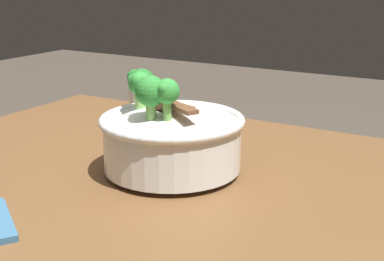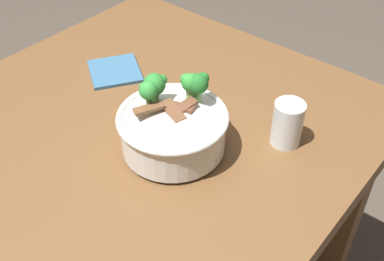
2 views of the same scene
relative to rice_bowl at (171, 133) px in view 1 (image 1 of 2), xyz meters
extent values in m
cube|color=brown|center=(-0.10, 0.11, -0.08)|extent=(1.16, 0.89, 0.05)
cube|color=brown|center=(0.41, -0.26, -0.46)|extent=(0.07, 0.07, 0.71)
cylinder|color=white|center=(0.00, 0.00, -0.06)|extent=(0.10, 0.10, 0.01)
cylinder|color=white|center=(0.00, 0.00, -0.02)|extent=(0.20, 0.20, 0.07)
torus|color=white|center=(0.00, 0.00, 0.02)|extent=(0.22, 0.22, 0.01)
ellipsoid|color=white|center=(0.00, 0.00, 0.01)|extent=(0.17, 0.17, 0.05)
cube|color=brown|center=(-0.01, -0.01, 0.04)|extent=(0.04, 0.06, 0.02)
cube|color=brown|center=(0.02, -0.01, 0.04)|extent=(0.04, 0.06, 0.01)
cube|color=brown|center=(0.02, -0.01, 0.04)|extent=(0.05, 0.03, 0.02)
cube|color=brown|center=(-0.04, 0.03, 0.05)|extent=(0.06, 0.04, 0.01)
cylinder|color=#7AB256|center=(0.05, 0.00, 0.04)|extent=(0.02, 0.02, 0.03)
sphere|color=green|center=(0.05, 0.00, 0.07)|extent=(0.04, 0.04, 0.04)
sphere|color=green|center=(0.07, 0.00, 0.07)|extent=(0.02, 0.02, 0.02)
sphere|color=green|center=(0.05, 0.01, 0.08)|extent=(0.02, 0.02, 0.02)
cylinder|color=#7AB256|center=(0.06, -0.01, 0.04)|extent=(0.01, 0.01, 0.03)
sphere|color=#237028|center=(0.06, -0.01, 0.07)|extent=(0.04, 0.04, 0.04)
sphere|color=#237028|center=(0.07, -0.01, 0.07)|extent=(0.02, 0.02, 0.02)
sphere|color=#237028|center=(0.05, 0.00, 0.07)|extent=(0.02, 0.02, 0.02)
cylinder|color=#6BA84C|center=(-0.02, 0.04, 0.05)|extent=(0.01, 0.01, 0.03)
sphere|color=green|center=(-0.02, 0.04, 0.07)|extent=(0.04, 0.04, 0.04)
sphere|color=green|center=(-0.01, 0.04, 0.07)|extent=(0.02, 0.02, 0.02)
sphere|color=green|center=(-0.02, 0.05, 0.08)|extent=(0.02, 0.02, 0.02)
cylinder|color=#7AB256|center=(0.00, 0.05, 0.04)|extent=(0.01, 0.01, 0.03)
sphere|color=#2D8433|center=(0.00, 0.05, 0.07)|extent=(0.04, 0.04, 0.04)
sphere|color=#2D8433|center=(0.02, 0.04, 0.08)|extent=(0.02, 0.02, 0.02)
sphere|color=#2D8433|center=(0.00, 0.06, 0.07)|extent=(0.02, 0.02, 0.02)
cylinder|color=white|center=(0.16, -0.16, -0.06)|extent=(0.06, 0.06, 0.00)
cylinder|color=white|center=(0.16, -0.16, -0.01)|extent=(0.06, 0.06, 0.09)
cylinder|color=silver|center=(0.16, -0.16, -0.03)|extent=(0.05, 0.05, 0.06)
camera|label=1|loc=(-0.41, 0.64, 0.23)|focal=50.52mm
camera|label=2|loc=(-0.52, -0.47, 0.59)|focal=44.48mm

